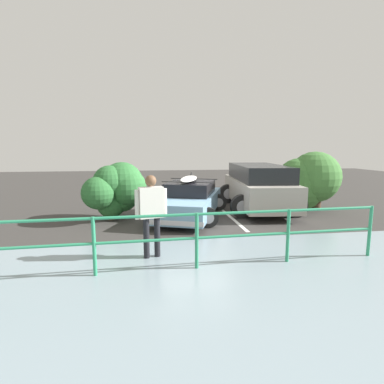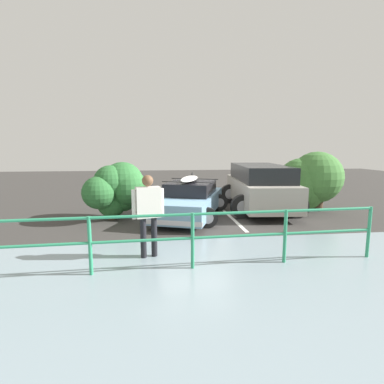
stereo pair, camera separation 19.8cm
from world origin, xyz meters
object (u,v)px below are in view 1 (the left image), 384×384
person_bystander (151,209)px  bush_near_left (117,188)px  suv_car (258,186)px  bush_near_right (306,181)px  sedan_car (190,200)px

person_bystander → bush_near_left: bearing=-73.6°
suv_car → person_bystander: size_ratio=2.81×
suv_car → bush_near_left: bush_near_left is taller
suv_car → bush_near_left: 5.27m
person_bystander → bush_near_right: 7.26m
sedan_car → person_bystander: 4.02m
sedan_car → suv_car: 2.92m
person_bystander → sedan_car: bearing=-109.5°
suv_car → bush_near_right: (-1.76, 0.35, 0.23)m
bush_near_right → suv_car: bearing=-11.1°
sedan_car → bush_near_left: size_ratio=2.24×
bush_near_left → person_bystander: bearing=106.4°
bush_near_left → bush_near_right: bearing=-174.9°
sedan_car → bush_near_left: (2.41, 0.10, 0.48)m
sedan_car → bush_near_left: bearing=2.3°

